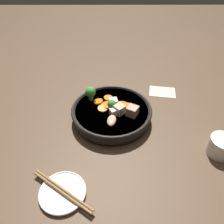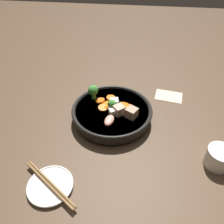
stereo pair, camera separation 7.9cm
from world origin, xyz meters
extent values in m
plane|color=#4C3826|center=(0.00, 0.00, 0.00)|extent=(3.00, 3.00, 0.00)
cylinder|color=black|center=(0.00, 0.00, 0.01)|extent=(0.15, 0.15, 0.01)
cylinder|color=black|center=(0.00, 0.00, 0.03)|extent=(0.28, 0.28, 0.04)
torus|color=black|center=(0.00, 0.00, 0.05)|extent=(0.29, 0.29, 0.01)
cylinder|color=brown|center=(0.00, 0.00, 0.04)|extent=(0.27, 0.27, 0.02)
cylinder|color=orange|center=(0.05, -0.04, 0.05)|extent=(0.05, 0.05, 0.01)
cylinder|color=orange|center=(-0.06, -0.01, 0.05)|extent=(0.05, 0.05, 0.01)
cylinder|color=orange|center=(0.01, -0.06, 0.05)|extent=(0.05, 0.05, 0.01)
cylinder|color=orange|center=(0.02, -0.02, 0.05)|extent=(0.05, 0.05, 0.02)
cylinder|color=orange|center=(-0.04, -0.02, 0.05)|extent=(0.05, 0.05, 0.01)
cylinder|color=orange|center=(0.03, 0.00, 0.05)|extent=(0.04, 0.04, 0.01)
cylinder|color=green|center=(0.00, 0.01, 0.05)|extent=(0.01, 0.01, 0.02)
sphere|color=#388433|center=(0.00, 0.01, 0.07)|extent=(0.03, 0.03, 0.03)
cylinder|color=green|center=(0.08, -0.05, 0.06)|extent=(0.02, 0.02, 0.02)
sphere|color=#388433|center=(0.08, -0.05, 0.08)|extent=(0.04, 0.04, 0.04)
cube|color=#9E7F66|center=(-0.07, 0.03, 0.06)|extent=(0.05, 0.05, 0.03)
cube|color=silver|center=(-0.01, -0.02, 0.06)|extent=(0.03, 0.03, 0.03)
cube|color=tan|center=(-0.03, 0.02, 0.06)|extent=(0.05, 0.05, 0.03)
cube|color=silver|center=(-0.01, 0.03, 0.06)|extent=(0.03, 0.03, 0.02)
ellipsoid|color=#EA9E84|center=(0.00, 0.07, 0.06)|extent=(0.04, 0.06, 0.02)
cylinder|color=white|center=(0.13, 0.30, 0.01)|extent=(0.12, 0.12, 0.01)
torus|color=white|center=(0.13, 0.30, 0.01)|extent=(0.13, 0.13, 0.01)
cylinder|color=white|center=(-0.34, 0.16, 0.03)|extent=(0.08, 0.08, 0.06)
cylinder|color=brown|center=(-0.34, 0.16, 0.05)|extent=(0.07, 0.07, 0.00)
cube|color=beige|center=(-0.22, -0.17, 0.00)|extent=(0.12, 0.09, 0.00)
cylinder|color=olive|center=(0.13, 0.30, 0.02)|extent=(0.17, 0.12, 0.01)
cylinder|color=olive|center=(0.13, 0.30, 0.02)|extent=(0.17, 0.12, 0.01)
camera|label=1|loc=(0.00, 0.60, 0.55)|focal=35.00mm
camera|label=2|loc=(-0.08, 0.60, 0.55)|focal=35.00mm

